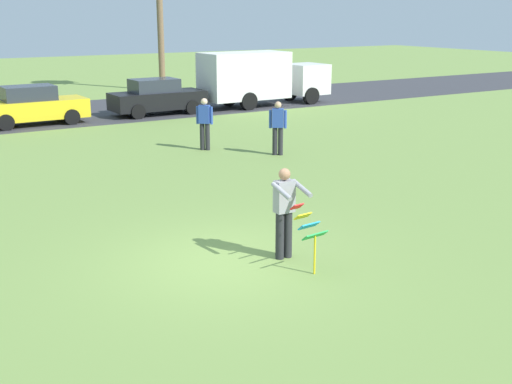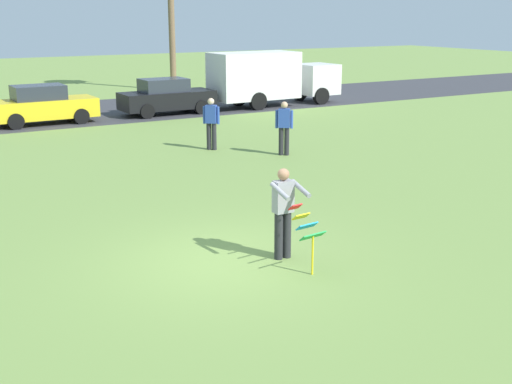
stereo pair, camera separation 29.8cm
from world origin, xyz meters
TOP-DOWN VIEW (x-y plane):
  - ground_plane at (0.00, 0.00)m, footprint 120.00×120.00m
  - road_strip at (0.00, 19.94)m, footprint 120.00×8.00m
  - person_kite_flyer at (1.05, -0.41)m, footprint 0.54×0.65m
  - kite_held at (1.05, -1.17)m, footprint 0.52×0.67m
  - parked_car_yellow at (0.70, 17.54)m, footprint 4.24×1.92m
  - parked_car_black at (6.15, 17.54)m, footprint 4.22×1.87m
  - parked_truck_white_box at (11.51, 17.54)m, footprint 6.76×2.27m
  - person_walker_near at (4.38, 9.36)m, footprint 0.44×0.42m
  - person_walker_far at (6.01, 7.43)m, footprint 0.47×0.39m

SIDE VIEW (x-z plane):
  - ground_plane at x=0.00m, z-range 0.00..0.00m
  - road_strip at x=0.00m, z-range 0.00..0.01m
  - parked_car_yellow at x=0.70m, z-range -0.03..1.57m
  - parked_car_black at x=6.15m, z-range -0.03..1.57m
  - kite_held at x=1.05m, z-range 0.21..1.40m
  - person_walker_near at x=4.38m, z-range 0.07..1.80m
  - person_walker_far at x=6.01m, z-range 0.07..1.80m
  - person_kite_flyer at x=1.05m, z-range 0.09..1.82m
  - parked_truck_white_box at x=11.51m, z-range 0.10..2.72m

